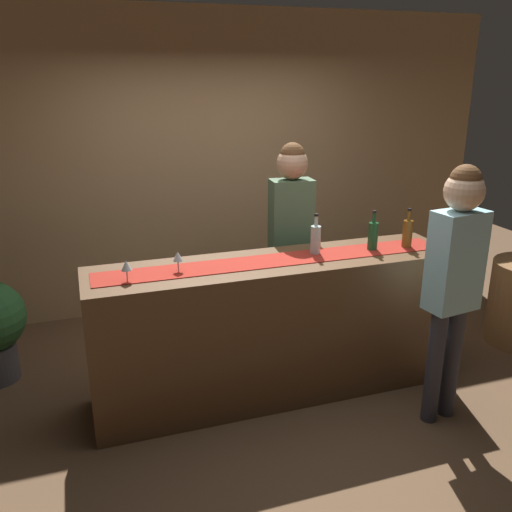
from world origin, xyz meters
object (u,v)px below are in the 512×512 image
(wine_bottle_clear, at_px, (316,239))
(customer_sipping, at_px, (455,268))
(wine_glass_mid_counter, at_px, (178,257))
(wine_glass_near_customer, at_px, (126,266))
(bartender, at_px, (291,225))
(wine_bottle_amber, at_px, (407,233))
(wine_bottle_green, at_px, (373,235))

(wine_bottle_clear, relative_size, customer_sipping, 0.17)
(wine_bottle_clear, relative_size, wine_glass_mid_counter, 2.10)
(wine_glass_mid_counter, bearing_deg, wine_glass_near_customer, -167.66)
(bartender, bearing_deg, customer_sipping, 121.30)
(wine_glass_mid_counter, distance_m, bartender, 1.20)
(customer_sipping, bearing_deg, wine_bottle_amber, 75.76)
(wine_glass_mid_counter, bearing_deg, bartender, 29.55)
(wine_bottle_clear, relative_size, bartender, 0.17)
(wine_bottle_green, bearing_deg, wine_bottle_clear, 173.60)
(wine_bottle_clear, distance_m, customer_sipping, 0.98)
(wine_bottle_amber, xyz_separation_m, customer_sipping, (-0.07, -0.66, -0.05))
(customer_sipping, bearing_deg, wine_bottle_clear, 123.67)
(wine_glass_mid_counter, height_order, bartender, bartender)
(wine_bottle_amber, relative_size, wine_bottle_green, 1.00)
(wine_bottle_green, distance_m, wine_glass_mid_counter, 1.46)
(bartender, distance_m, customer_sipping, 1.41)
(wine_bottle_amber, height_order, wine_bottle_clear, same)
(wine_bottle_amber, height_order, customer_sipping, customer_sipping)
(wine_bottle_amber, distance_m, wine_glass_mid_counter, 1.74)
(wine_bottle_green, bearing_deg, bartender, 125.86)
(wine_bottle_amber, bearing_deg, customer_sipping, -96.34)
(wine_bottle_green, bearing_deg, customer_sipping, -73.17)
(wine_glass_near_customer, distance_m, customer_sipping, 2.10)
(wine_bottle_clear, height_order, bartender, bartender)
(wine_bottle_green, height_order, wine_glass_near_customer, wine_bottle_green)
(wine_bottle_green, relative_size, wine_glass_near_customer, 2.10)
(wine_bottle_amber, bearing_deg, bartender, 139.07)
(wine_bottle_green, xyz_separation_m, wine_glass_mid_counter, (-1.46, -0.01, -0.01))
(wine_bottle_clear, xyz_separation_m, wine_glass_near_customer, (-1.36, -0.14, -0.01))
(wine_glass_near_customer, distance_m, wine_glass_mid_counter, 0.35)
(wine_bottle_amber, height_order, bartender, bartender)
(wine_glass_mid_counter, xyz_separation_m, customer_sipping, (1.67, -0.67, -0.04))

